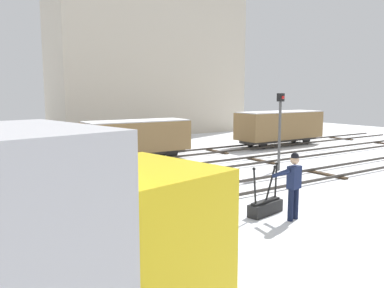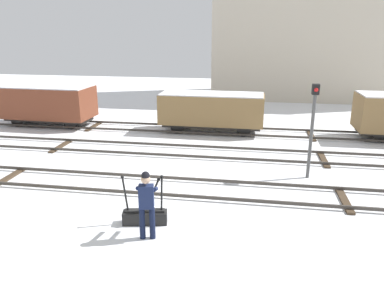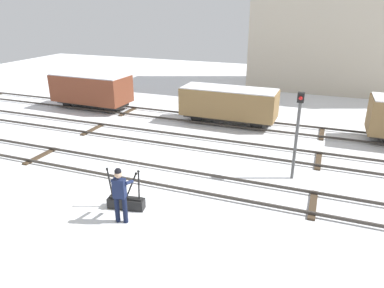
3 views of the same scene
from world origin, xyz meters
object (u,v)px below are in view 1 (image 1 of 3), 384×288
Objects in this scene: freight_car_mid_siding at (137,137)px; rail_worker at (293,182)px; freight_car_far_end at (280,126)px; switch_lever_frame at (266,206)px; signal_post at (280,123)px.

rail_worker is at bearing -91.51° from freight_car_mid_siding.
freight_car_far_end reaches higher than freight_car_mid_siding.
rail_worker is at bearing -79.33° from switch_lever_frame.
rail_worker is 0.30× the size of freight_car_far_end.
rail_worker is 6.93m from signal_post.
signal_post is 7.23m from freight_car_mid_siding.
signal_post is (4.95, 4.27, 1.89)m from switch_lever_frame.
switch_lever_frame is 1.14m from rail_worker.
freight_car_mid_siding is at bearing 126.13° from signal_post.
switch_lever_frame is 0.27× the size of freight_car_mid_siding.
freight_car_mid_siding is (0.44, 10.80, 0.15)m from rail_worker.
signal_post reaches higher than rail_worker.
signal_post is 0.64× the size of freight_car_mid_siding.
switch_lever_frame is 10.14m from freight_car_mid_siding.
signal_post is at bearing 30.68° from switch_lever_frame.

